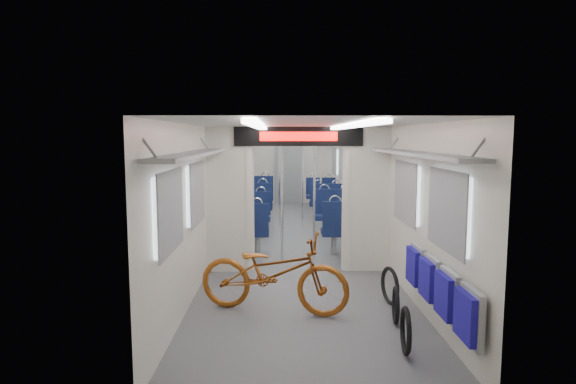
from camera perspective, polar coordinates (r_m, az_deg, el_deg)
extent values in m
plane|color=#515456|center=(9.83, 0.72, -6.04)|extent=(12.00, 12.00, 0.00)
cube|color=beige|center=(9.71, -7.86, 0.62)|extent=(0.02, 12.00, 2.30)
cube|color=beige|center=(9.80, 9.24, 0.65)|extent=(0.02, 12.00, 2.30)
cube|color=beige|center=(15.62, 0.02, 2.91)|extent=(2.90, 0.02, 2.30)
cube|color=beige|center=(3.74, 3.71, -8.88)|extent=(2.90, 0.02, 2.30)
cube|color=silver|center=(9.59, 0.74, 7.49)|extent=(2.90, 12.00, 0.02)
cube|color=white|center=(9.59, -2.57, 7.31)|extent=(0.12, 11.40, 0.04)
cube|color=white|center=(9.63, 4.04, 7.30)|extent=(0.12, 11.40, 0.04)
cube|color=beige|center=(7.72, -7.18, -2.01)|extent=(0.65, 0.18, 2.00)
cube|color=beige|center=(7.81, 9.49, -1.95)|extent=(0.65, 0.18, 2.00)
cube|color=beige|center=(7.59, 1.23, 6.61)|extent=(2.90, 0.18, 0.30)
cylinder|color=beige|center=(7.69, -4.77, -2.02)|extent=(0.20, 0.20, 2.00)
cylinder|color=beige|center=(7.75, 7.13, -1.97)|extent=(0.20, 0.20, 2.00)
cube|color=black|center=(7.48, 1.26, 6.61)|extent=(2.00, 0.03, 0.30)
cube|color=#FF0C07|center=(7.46, 1.27, 6.61)|extent=(1.20, 0.02, 0.14)
cube|color=silver|center=(4.97, -14.03, -2.24)|extent=(0.04, 1.00, 0.75)
cube|color=silver|center=(5.14, 18.55, -2.09)|extent=(0.04, 1.00, 0.75)
cube|color=silver|center=(6.53, -10.91, -0.10)|extent=(0.04, 1.00, 0.75)
cube|color=silver|center=(6.66, 13.94, -0.04)|extent=(0.04, 1.00, 0.75)
cube|color=silver|center=(9.19, -8.06, 1.85)|extent=(0.04, 1.00, 0.75)
cube|color=silver|center=(9.28, 9.63, 1.87)|extent=(0.04, 1.00, 0.75)
cube|color=silver|center=(11.07, -6.88, 2.66)|extent=(0.04, 1.00, 0.75)
cube|color=silver|center=(11.15, 7.82, 2.67)|extent=(0.04, 1.00, 0.75)
cube|color=silver|center=(12.96, -6.04, 3.23)|extent=(0.04, 1.00, 0.75)
cube|color=silver|center=(13.03, 6.53, 3.24)|extent=(0.04, 1.00, 0.75)
cube|color=silver|center=(14.75, -5.44, 3.64)|extent=(0.04, 1.00, 0.75)
cube|color=silver|center=(14.81, 5.61, 3.65)|extent=(0.04, 1.00, 0.75)
cube|color=gray|center=(5.67, -10.90, 4.49)|extent=(0.30, 3.60, 0.04)
cube|color=gray|center=(5.81, 14.70, 4.44)|extent=(0.30, 3.60, 0.04)
cube|color=gray|center=(11.63, -5.88, 5.57)|extent=(0.30, 7.60, 0.04)
cube|color=gray|center=(11.70, 6.68, 5.57)|extent=(0.30, 7.60, 0.04)
cube|color=gray|center=(15.57, 0.03, 2.35)|extent=(0.90, 0.05, 2.00)
imported|color=#994D16|center=(5.96, -1.73, -9.52)|extent=(1.98, 1.14, 0.99)
cube|color=gray|center=(4.63, 20.94, -13.60)|extent=(0.06, 0.44, 0.50)
cube|color=navy|center=(4.61, 20.23, -13.67)|extent=(0.06, 0.40, 0.42)
cube|color=gray|center=(5.12, 18.60, -11.58)|extent=(0.06, 0.44, 0.50)
cube|color=navy|center=(5.10, 17.95, -11.62)|extent=(0.06, 0.40, 0.42)
cube|color=gray|center=(5.62, 16.69, -9.89)|extent=(0.06, 0.44, 0.50)
cube|color=navy|center=(5.60, 16.09, -9.92)|extent=(0.06, 0.40, 0.42)
cube|color=gray|center=(6.12, 15.11, -8.47)|extent=(0.06, 0.44, 0.50)
cube|color=navy|center=(6.11, 14.56, -8.49)|extent=(0.06, 0.40, 0.42)
torus|color=black|center=(5.08, 13.76, -15.93)|extent=(0.10, 0.48, 0.48)
torus|color=black|center=(5.82, 12.64, -13.17)|extent=(0.11, 0.44, 0.44)
torus|color=black|center=(6.42, 11.97, -11.02)|extent=(0.15, 0.49, 0.49)
cube|color=#0D173C|center=(8.84, -3.64, -4.82)|extent=(0.42, 0.39, 0.10)
cylinder|color=gray|center=(8.89, -3.63, -6.25)|extent=(0.10, 0.10, 0.35)
cube|color=#0D173C|center=(8.63, -3.70, -3.04)|extent=(0.42, 0.07, 0.51)
torus|color=silver|center=(8.59, -3.71, -1.36)|extent=(0.21, 0.03, 0.21)
cube|color=#0D173C|center=(10.40, -3.26, -3.10)|extent=(0.42, 0.39, 0.10)
cylinder|color=gray|center=(10.44, -3.25, -4.32)|extent=(0.10, 0.10, 0.35)
cube|color=#0D173C|center=(10.51, -3.23, -1.31)|extent=(0.42, 0.07, 0.51)
torus|color=silver|center=(10.48, -3.24, 0.07)|extent=(0.21, 0.03, 0.21)
cube|color=#0D173C|center=(8.88, -6.68, -4.81)|extent=(0.42, 0.39, 0.10)
cylinder|color=gray|center=(8.92, -6.66, -6.23)|extent=(0.10, 0.10, 0.35)
cube|color=#0D173C|center=(8.67, -6.81, -3.03)|extent=(0.42, 0.07, 0.51)
torus|color=silver|center=(8.63, -6.83, -1.36)|extent=(0.21, 0.03, 0.21)
cube|color=#0D173C|center=(10.43, -5.84, -3.10)|extent=(0.42, 0.39, 0.10)
cylinder|color=gray|center=(10.47, -5.83, -4.32)|extent=(0.10, 0.10, 0.35)
cube|color=#0D173C|center=(10.54, -5.79, -1.32)|extent=(0.42, 0.07, 0.51)
torus|color=silver|center=(10.50, -5.81, 0.07)|extent=(0.21, 0.03, 0.21)
cube|color=#0D173C|center=(8.89, 5.45, -4.78)|extent=(0.45, 0.42, 0.10)
cylinder|color=gray|center=(8.94, 5.43, -6.20)|extent=(0.10, 0.10, 0.35)
cube|color=#0D173C|center=(8.67, 5.60, -2.91)|extent=(0.45, 0.08, 0.55)
torus|color=silver|center=(8.63, 5.62, -1.12)|extent=(0.23, 0.03, 0.23)
cube|color=#0D173C|center=(10.54, 4.40, -2.98)|extent=(0.45, 0.42, 0.10)
cylinder|color=gray|center=(10.58, 4.39, -4.18)|extent=(0.10, 0.10, 0.35)
cube|color=#0D173C|center=(10.66, 4.33, -1.12)|extent=(0.45, 0.08, 0.55)
torus|color=silver|center=(10.62, 4.34, 0.34)|extent=(0.23, 0.03, 0.23)
cube|color=#0D173C|center=(8.95, 8.44, -4.74)|extent=(0.45, 0.42, 0.10)
cylinder|color=gray|center=(9.00, 8.42, -6.14)|extent=(0.10, 0.10, 0.35)
cube|color=#0D173C|center=(8.73, 8.66, -2.88)|extent=(0.45, 0.08, 0.55)
torus|color=silver|center=(8.69, 8.69, -1.10)|extent=(0.23, 0.03, 0.23)
cube|color=#0D173C|center=(10.59, 6.94, -2.96)|extent=(0.45, 0.42, 0.10)
cylinder|color=gray|center=(10.63, 6.92, -4.16)|extent=(0.10, 0.10, 0.35)
cube|color=#0D173C|center=(10.71, 6.84, -1.11)|extent=(0.45, 0.08, 0.55)
torus|color=silver|center=(10.68, 6.86, 0.34)|extent=(0.23, 0.03, 0.23)
cube|color=#0D173C|center=(11.98, -2.97, -1.81)|extent=(0.47, 0.44, 0.10)
cylinder|color=gray|center=(12.02, -2.96, -2.88)|extent=(0.10, 0.10, 0.35)
cube|color=#0D173C|center=(11.77, -3.01, -0.32)|extent=(0.47, 0.08, 0.57)
torus|color=silver|center=(11.73, -3.02, 1.07)|extent=(0.24, 0.03, 0.24)
cube|color=#0D173C|center=(13.74, -2.73, -0.74)|extent=(0.47, 0.44, 0.10)
cylinder|color=gray|center=(13.77, -2.73, -1.67)|extent=(0.10, 0.10, 0.35)
cube|color=#0D173C|center=(13.87, -2.72, 0.73)|extent=(0.47, 0.08, 0.57)
torus|color=silver|center=(13.85, -2.73, 1.91)|extent=(0.24, 0.03, 0.24)
cube|color=#0D173C|center=(12.01, -5.21, -1.82)|extent=(0.47, 0.44, 0.10)
cylinder|color=gray|center=(12.04, -5.20, -2.87)|extent=(0.10, 0.10, 0.35)
cube|color=#0D173C|center=(11.79, -5.29, -0.33)|extent=(0.47, 0.08, 0.57)
torus|color=silver|center=(11.76, -5.31, 1.06)|extent=(0.24, 0.03, 0.24)
cube|color=#0D173C|center=(13.76, -4.69, -0.74)|extent=(0.47, 0.44, 0.10)
cylinder|color=gray|center=(13.79, -4.68, -1.67)|extent=(0.10, 0.10, 0.35)
cube|color=#0D173C|center=(13.89, -4.66, 0.72)|extent=(0.47, 0.08, 0.57)
torus|color=silver|center=(13.87, -4.67, 1.90)|extent=(0.24, 0.03, 0.24)
cube|color=#0D173C|center=(12.59, 3.50, -1.41)|extent=(0.41, 0.38, 0.10)
cylinder|color=gray|center=(12.63, 3.49, -2.42)|extent=(0.10, 0.10, 0.35)
cube|color=#0D173C|center=(12.40, 3.56, -0.15)|extent=(0.41, 0.07, 0.50)
torus|color=silver|center=(12.38, 3.57, 1.00)|extent=(0.21, 0.03, 0.21)
cube|color=#0D173C|center=(14.11, 3.00, -0.55)|extent=(0.41, 0.38, 0.10)
cylinder|color=gray|center=(14.14, 2.99, -1.45)|extent=(0.10, 0.10, 0.35)
cube|color=#0D173C|center=(14.23, 2.96, 0.72)|extent=(0.41, 0.07, 0.50)
torus|color=silver|center=(14.21, 2.97, 1.72)|extent=(0.21, 0.03, 0.21)
cube|color=#0D173C|center=(12.64, 5.62, -1.40)|extent=(0.41, 0.38, 0.10)
cylinder|color=gray|center=(12.67, 5.61, -2.41)|extent=(0.10, 0.10, 0.35)
cube|color=#0D173C|center=(12.45, 5.72, -0.14)|extent=(0.41, 0.07, 0.50)
torus|color=silver|center=(12.42, 5.73, 1.00)|extent=(0.21, 0.03, 0.21)
cube|color=#0D173C|center=(14.15, 4.90, -0.54)|extent=(0.41, 0.38, 0.10)
cylinder|color=gray|center=(14.18, 4.89, -1.44)|extent=(0.10, 0.10, 0.35)
cube|color=#0D173C|center=(14.27, 4.84, 0.72)|extent=(0.41, 0.07, 0.50)
torus|color=silver|center=(14.25, 4.85, 1.72)|extent=(0.21, 0.03, 0.21)
cylinder|color=silver|center=(8.24, -0.71, -0.36)|extent=(0.05, 0.05, 2.30)
cylinder|color=silver|center=(8.45, 3.13, -0.20)|extent=(0.04, 0.04, 2.30)
cylinder|color=silver|center=(11.43, -1.05, 1.57)|extent=(0.04, 0.04, 2.30)
cylinder|color=silver|center=(11.29, 1.73, 1.51)|extent=(0.04, 0.04, 2.30)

